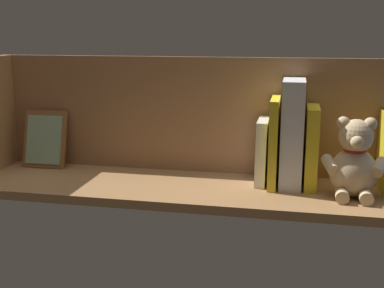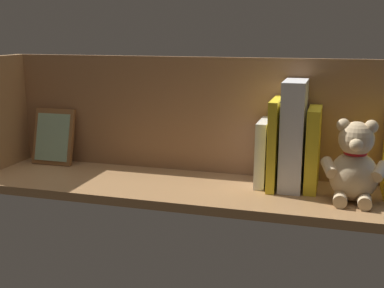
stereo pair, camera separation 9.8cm
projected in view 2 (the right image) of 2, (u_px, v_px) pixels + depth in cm
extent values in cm
cube|color=#A87A4C|center=(192.00, 188.00, 126.51)|extent=(116.67, 29.83, 2.20)
cube|color=#9B6D46|center=(205.00, 115.00, 134.65)|extent=(116.67, 1.50, 31.23)
ellipsoid|color=#D1B284|center=(354.00, 176.00, 113.03)|extent=(11.01, 9.88, 11.42)
sphere|color=#D1B284|center=(356.00, 139.00, 111.12)|extent=(7.85, 7.85, 7.85)
sphere|color=#D1B284|center=(371.00, 127.00, 109.61)|extent=(3.03, 3.03, 3.03)
sphere|color=#D1B284|center=(343.00, 125.00, 111.32)|extent=(3.03, 3.03, 3.03)
sphere|color=beige|center=(356.00, 145.00, 108.14)|extent=(3.03, 3.03, 3.03)
cylinder|color=#D1B284|center=(380.00, 171.00, 109.69)|extent=(4.51, 6.20, 4.23)
cylinder|color=#D1B284|center=(329.00, 167.00, 112.84)|extent=(4.37, 6.18, 4.23)
cylinder|color=#D1B284|center=(365.00, 202.00, 108.70)|extent=(3.10, 4.33, 3.03)
cylinder|color=#D1B284|center=(340.00, 199.00, 110.19)|extent=(3.10, 4.33, 3.03)
torus|color=red|center=(355.00, 153.00, 111.81)|extent=(5.30, 5.30, 0.89)
cube|color=yellow|center=(313.00, 149.00, 120.69)|extent=(2.99, 13.05, 20.00)
cube|color=white|center=(293.00, 135.00, 121.01)|extent=(5.39, 13.48, 26.44)
cube|color=yellow|center=(275.00, 143.00, 122.34)|extent=(2.06, 14.45, 21.90)
cube|color=silver|center=(263.00, 152.00, 124.90)|extent=(2.78, 12.04, 16.32)
cube|color=brown|center=(54.00, 137.00, 144.79)|extent=(12.39, 5.43, 16.08)
cube|color=#8CAD8C|center=(52.00, 137.00, 144.12)|extent=(10.41, 3.94, 13.34)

